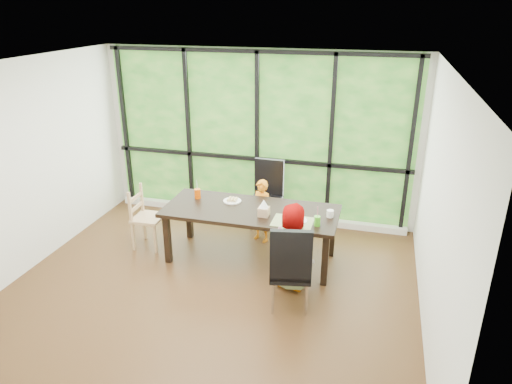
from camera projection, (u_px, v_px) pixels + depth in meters
ground at (212, 287)px, 5.86m from camera, size 5.00×5.00×0.00m
back_wall at (258, 137)px, 7.36m from camera, size 5.00×0.00×5.00m
foliage_backdrop at (258, 137)px, 7.35m from camera, size 4.80×0.02×2.65m
window_mullions at (257, 138)px, 7.31m from camera, size 4.80×0.06×2.65m
window_sill at (256, 214)px, 7.77m from camera, size 4.80×0.12×0.10m
dining_table at (251, 234)px, 6.39m from camera, size 2.39×1.12×0.75m
chair_window_leather at (266, 196)px, 7.21m from camera, size 0.47×0.47×1.08m
chair_interior_leather at (290, 265)px, 5.32m from camera, size 0.54×0.54×1.08m
chair_end_beech at (148, 218)px, 6.70m from camera, size 0.41×0.43×0.90m
child_toddler at (261, 211)px, 6.87m from camera, size 0.41×0.34×0.95m
child_older at (293, 247)px, 5.67m from camera, size 0.60×0.45×1.12m
placemat at (293, 222)px, 5.89m from camera, size 0.51×0.37×0.01m
plate_far at (232, 201)px, 6.49m from camera, size 0.25×0.25×0.02m
plate_near at (297, 221)px, 5.91m from camera, size 0.26×0.26×0.02m
orange_cup at (198, 194)px, 6.58m from camera, size 0.09×0.09×0.14m
green_cup at (317, 221)px, 5.77m from camera, size 0.08×0.08×0.12m
white_mug at (330, 214)px, 6.01m from camera, size 0.09×0.09×0.09m
tissue_box at (264, 212)px, 6.04m from camera, size 0.14×0.14×0.12m
crepe_rolls_far at (232, 199)px, 6.48m from camera, size 0.15×0.12×0.04m
crepe_rolls_near at (297, 219)px, 5.90m from camera, size 0.10×0.12×0.04m
straw_white at (197, 186)px, 6.54m from camera, size 0.01×0.04×0.20m
straw_pink at (318, 213)px, 5.73m from camera, size 0.01×0.04×0.20m
tissue at (264, 204)px, 6.00m from camera, size 0.12×0.12×0.11m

